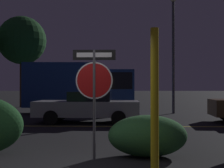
% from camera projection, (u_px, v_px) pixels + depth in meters
% --- Properties ---
extents(road_center_stripe, '(34.90, 0.12, 0.01)m').
position_uv_depth(road_center_stripe, '(93.00, 126.00, 12.29)').
color(road_center_stripe, gold).
rests_on(road_center_stripe, ground_plane).
extents(stop_sign, '(0.92, 0.06, 2.35)m').
position_uv_depth(stop_sign, '(94.00, 81.00, 6.67)').
color(stop_sign, '#4C4C51').
rests_on(stop_sign, ground_plane).
extents(yellow_pole_right, '(0.15, 0.15, 2.61)m').
position_uv_depth(yellow_pole_right, '(155.00, 101.00, 5.56)').
color(yellow_pole_right, yellow).
rests_on(yellow_pole_right, ground_plane).
extents(hedge_bush_2, '(1.76, 1.11, 0.92)m').
position_uv_depth(hedge_bush_2, '(147.00, 136.00, 6.93)').
color(hedge_bush_2, '#2D6633').
rests_on(hedge_bush_2, ground_plane).
extents(passing_car_2, '(4.58, 2.08, 1.35)m').
position_uv_depth(passing_car_2, '(88.00, 107.00, 13.58)').
color(passing_car_2, '#9E9EA3').
rests_on(passing_car_2, ground_plane).
extents(delivery_truck, '(6.43, 2.64, 2.95)m').
position_uv_depth(delivery_truck, '(81.00, 86.00, 18.49)').
color(delivery_truck, navy).
rests_on(delivery_truck, ground_plane).
extents(street_lamp, '(0.44, 0.44, 7.06)m').
position_uv_depth(street_lamp, '(173.00, 38.00, 18.43)').
color(street_lamp, '#4C4C51').
rests_on(street_lamp, ground_plane).
extents(tree_0, '(3.76, 3.76, 7.10)m').
position_uv_depth(tree_0, '(22.00, 41.00, 24.36)').
color(tree_0, '#422D1E').
rests_on(tree_0, ground_plane).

